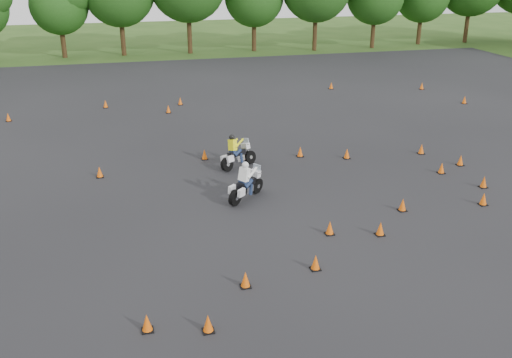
% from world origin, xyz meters
% --- Properties ---
extents(ground, '(140.00, 140.00, 0.00)m').
position_xyz_m(ground, '(0.00, 0.00, 0.00)').
color(ground, '#2D5119').
rests_on(ground, ground).
extents(asphalt_pad, '(62.00, 62.00, 0.00)m').
position_xyz_m(asphalt_pad, '(0.00, 6.00, 0.01)').
color(asphalt_pad, black).
rests_on(asphalt_pad, ground).
extents(treeline, '(87.02, 32.38, 11.14)m').
position_xyz_m(treeline, '(4.20, 35.34, 4.72)').
color(treeline, '#1E4914').
rests_on(treeline, ground).
extents(traffic_cones, '(36.19, 33.05, 0.45)m').
position_xyz_m(traffic_cones, '(0.16, 5.58, 0.23)').
color(traffic_cones, '#F05D0A').
rests_on(traffic_cones, asphalt_pad).
extents(rider_yellow, '(2.00, 1.51, 1.52)m').
position_xyz_m(rider_yellow, '(0.38, 8.47, 0.76)').
color(rider_yellow, '#F8F516').
rests_on(rider_yellow, ground).
extents(rider_white, '(1.96, 1.85, 1.59)m').
position_xyz_m(rider_white, '(-0.15, 5.02, 0.80)').
color(rider_white, white).
rests_on(rider_white, ground).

